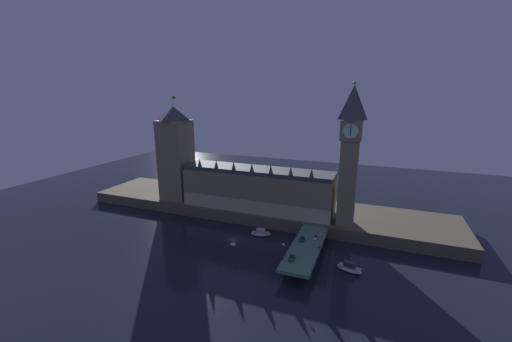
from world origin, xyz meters
The scene contains 17 objects.
ground_plane centered at (0.00, 0.00, 0.00)m, with size 400.00×400.00×0.00m, color black.
embankment centered at (0.00, 39.00, 3.16)m, with size 220.00×42.00×6.32m.
parliament_hall centered at (1.47, 29.94, 18.21)m, with size 86.62×19.25×28.60m.
clock_tower centered at (51.39, 25.63, 43.71)m, with size 10.25×10.36×70.63m.
victoria_tower centered at (-52.77, 29.97, 35.20)m, with size 17.27×17.27×63.48m.
bridge centered at (38.00, -5.00, 4.00)m, with size 12.77×46.00×6.02m.
car_northbound_lead centered at (35.19, -0.23, 6.75)m, with size 2.00×4.43×1.56m.
car_northbound_trail centered at (35.19, -18.37, 6.77)m, with size 2.07×4.37×1.59m.
car_southbound_trail centered at (40.80, 3.58, 6.71)m, with size 1.86×4.22×1.48m.
pedestrian_near_rail centered at (32.38, -17.15, 6.86)m, with size 0.38×0.38×1.59m.
pedestrian_mid_walk centered at (43.61, -5.19, 6.94)m, with size 0.38×0.38×1.73m.
pedestrian_far_rail centered at (32.38, 1.92, 6.84)m, with size 0.38×0.38×1.57m.
street_lamp_near centered at (31.98, -19.72, 10.49)m, with size 1.34×0.60×7.16m.
street_lamp_mid centered at (44.01, -5.00, 10.51)m, with size 1.34×0.60×7.18m.
street_lamp_far centered at (31.98, 9.72, 10.29)m, with size 1.34×0.60×6.84m.
boat_upstream centered at (11.56, 9.02, 1.38)m, with size 10.72×5.83×3.77m.
boat_downstream centered at (57.20, -8.82, 1.55)m, with size 10.99×6.24×4.26m.
Camera 1 is at (63.38, -130.30, 71.59)m, focal length 22.00 mm.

